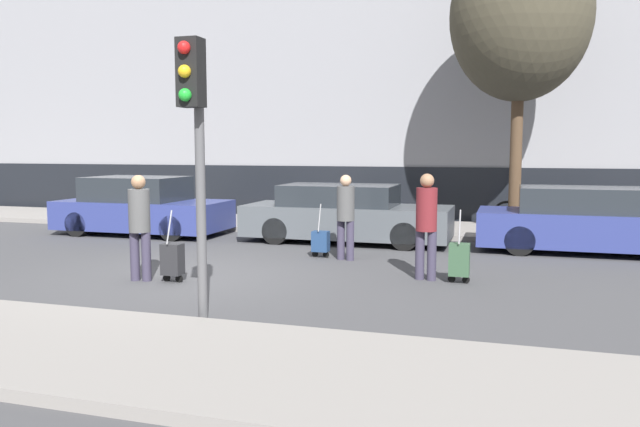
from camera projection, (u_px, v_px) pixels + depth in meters
ground_plane at (183, 278)px, 10.36m from camera, size 80.00×80.00×0.00m
sidewalk_near at (10, 340)px, 6.78m from camera, size 28.00×2.50×0.12m
sidewalk_far at (312, 225)px, 17.01m from camera, size 28.00×3.00×0.12m
building_facade at (348, 55)px, 20.12m from camera, size 28.00×3.32×10.30m
parked_car_0 at (141, 207)px, 15.59m from camera, size 4.20×1.89×1.43m
parked_car_1 at (345, 215)px, 14.24m from camera, size 4.68×1.74×1.32m
parked_car_2 at (589, 222)px, 12.76m from camera, size 4.48×1.70×1.35m
pedestrian_left at (139, 221)px, 10.03m from camera, size 0.35×0.34×1.72m
trolley_left at (172, 259)px, 9.99m from camera, size 0.34×0.29×1.16m
pedestrian_center at (346, 212)px, 11.92m from camera, size 0.35×0.34×1.64m
trolley_center at (321, 241)px, 12.25m from camera, size 0.34×0.29×1.06m
pedestrian_right at (426, 220)px, 10.09m from camera, size 0.35×0.34×1.74m
trolley_right at (459, 260)px, 9.91m from camera, size 0.34×0.29×1.18m
traffic_light at (195, 122)px, 7.40m from camera, size 0.28×0.47×3.42m
parked_bicycle at (529, 215)px, 15.40m from camera, size 1.77×0.06×0.96m
bare_tree_near_crossing at (520, 16)px, 14.51m from camera, size 3.25×3.25×7.09m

